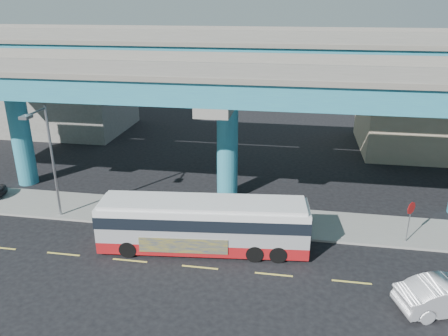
# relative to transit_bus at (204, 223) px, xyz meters

# --- Properties ---
(ground) EXTENTS (120.00, 120.00, 0.00)m
(ground) POSITION_rel_transit_bus_xyz_m (0.19, -1.62, -1.68)
(ground) COLOR black
(ground) RESTS_ON ground
(sidewalk) EXTENTS (70.00, 4.00, 0.15)m
(sidewalk) POSITION_rel_transit_bus_xyz_m (0.19, 3.88, -1.60)
(sidewalk) COLOR gray
(sidewalk) RESTS_ON ground
(lane_markings) EXTENTS (58.00, 0.12, 0.01)m
(lane_markings) POSITION_rel_transit_bus_xyz_m (0.19, -1.92, -1.67)
(lane_markings) COLOR #D8C64C
(lane_markings) RESTS_ON ground
(viaduct) EXTENTS (52.00, 12.40, 11.70)m
(viaduct) POSITION_rel_transit_bus_xyz_m (0.19, 7.48, 7.46)
(viaduct) COLOR teal
(viaduct) RESTS_ON ground
(building_beige) EXTENTS (14.00, 10.23, 7.00)m
(building_beige) POSITION_rel_transit_bus_xyz_m (18.19, 21.36, 1.83)
(building_beige) COLOR tan
(building_beige) RESTS_ON ground
(building_concrete) EXTENTS (12.00, 10.00, 9.00)m
(building_concrete) POSITION_rel_transit_bus_xyz_m (-19.81, 22.38, 2.82)
(building_concrete) COLOR gray
(building_concrete) RESTS_ON ground
(transit_bus) EXTENTS (12.13, 3.77, 3.06)m
(transit_bus) POSITION_rel_transit_bus_xyz_m (0.00, 0.00, 0.00)
(transit_bus) COLOR #A21316
(transit_bus) RESTS_ON ground
(street_lamp) EXTENTS (0.50, 2.45, 7.46)m
(street_lamp) POSITION_rel_transit_bus_xyz_m (-10.31, 1.82, 3.34)
(street_lamp) COLOR gray
(street_lamp) RESTS_ON sidewalk
(stop_sign) EXTENTS (0.56, 0.58, 2.59)m
(stop_sign) POSITION_rel_transit_bus_xyz_m (11.74, 2.56, 0.34)
(stop_sign) COLOR gray
(stop_sign) RESTS_ON sidewalk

